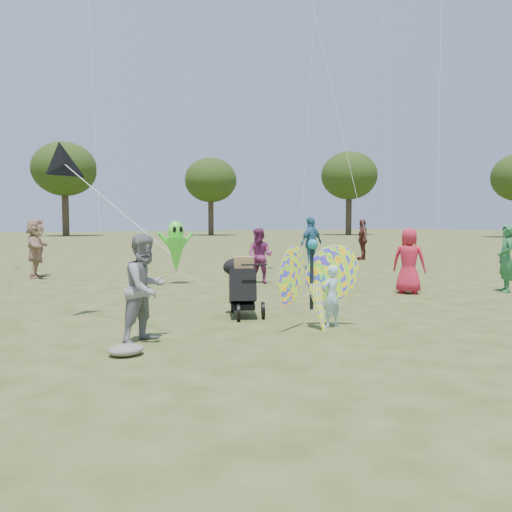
{
  "coord_description": "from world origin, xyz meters",
  "views": [
    {
      "loc": [
        -4.18,
        -6.44,
        1.72
      ],
      "look_at": [
        -0.2,
        1.5,
        1.1
      ],
      "focal_mm": 35.0,
      "sensor_mm": 36.0,
      "label": 1
    }
  ],
  "objects_px": {
    "crowd_a": "(409,261)",
    "butterfly_kite": "(315,285)",
    "crowd_f": "(506,258)",
    "alien_kite": "(176,249)",
    "child_girl": "(331,296)",
    "jogging_stroller": "(241,283)",
    "crowd_d": "(36,248)",
    "adult_man": "(146,288)",
    "crowd_e": "(260,256)",
    "crowd_h": "(363,240)",
    "crowd_c": "(311,243)"
  },
  "relations": [
    {
      "from": "crowd_a",
      "to": "butterfly_kite",
      "type": "height_order",
      "value": "crowd_a"
    },
    {
      "from": "crowd_f",
      "to": "alien_kite",
      "type": "distance_m",
      "value": 8.39
    },
    {
      "from": "child_girl",
      "to": "jogging_stroller",
      "type": "height_order",
      "value": "jogging_stroller"
    },
    {
      "from": "crowd_d",
      "to": "butterfly_kite",
      "type": "relative_size",
      "value": 1.03
    },
    {
      "from": "child_girl",
      "to": "adult_man",
      "type": "bearing_deg",
      "value": -18.9
    },
    {
      "from": "crowd_a",
      "to": "alien_kite",
      "type": "relative_size",
      "value": 0.9
    },
    {
      "from": "crowd_e",
      "to": "crowd_f",
      "type": "xyz_separation_m",
      "value": [
        4.6,
        -4.13,
        0.05
      ]
    },
    {
      "from": "child_girl",
      "to": "adult_man",
      "type": "height_order",
      "value": "adult_man"
    },
    {
      "from": "adult_man",
      "to": "jogging_stroller",
      "type": "bearing_deg",
      "value": -2.73
    },
    {
      "from": "child_girl",
      "to": "crowd_d",
      "type": "relative_size",
      "value": 0.56
    },
    {
      "from": "crowd_h",
      "to": "butterfly_kite",
      "type": "height_order",
      "value": "crowd_h"
    },
    {
      "from": "crowd_d",
      "to": "alien_kite",
      "type": "bearing_deg",
      "value": -126.52
    },
    {
      "from": "child_girl",
      "to": "alien_kite",
      "type": "bearing_deg",
      "value": -96.96
    },
    {
      "from": "crowd_c",
      "to": "crowd_h",
      "type": "relative_size",
      "value": 1.03
    },
    {
      "from": "child_girl",
      "to": "alien_kite",
      "type": "xyz_separation_m",
      "value": [
        -0.57,
        6.46,
        0.47
      ]
    },
    {
      "from": "child_girl",
      "to": "crowd_h",
      "type": "xyz_separation_m",
      "value": [
        9.5,
        11.07,
        0.4
      ]
    },
    {
      "from": "crowd_h",
      "to": "jogging_stroller",
      "type": "relative_size",
      "value": 1.59
    },
    {
      "from": "crowd_c",
      "to": "crowd_h",
      "type": "height_order",
      "value": "crowd_c"
    },
    {
      "from": "crowd_e",
      "to": "alien_kite",
      "type": "height_order",
      "value": "alien_kite"
    },
    {
      "from": "alien_kite",
      "to": "crowd_e",
      "type": "bearing_deg",
      "value": -23.31
    },
    {
      "from": "crowd_d",
      "to": "crowd_e",
      "type": "distance_m",
      "value": 6.96
    },
    {
      "from": "jogging_stroller",
      "to": "crowd_a",
      "type": "bearing_deg",
      "value": 31.61
    },
    {
      "from": "crowd_h",
      "to": "alien_kite",
      "type": "relative_size",
      "value": 1.04
    },
    {
      "from": "adult_man",
      "to": "alien_kite",
      "type": "distance_m",
      "value": 6.55
    },
    {
      "from": "crowd_h",
      "to": "butterfly_kite",
      "type": "relative_size",
      "value": 1.04
    },
    {
      "from": "crowd_f",
      "to": "jogging_stroller",
      "type": "height_order",
      "value": "crowd_f"
    },
    {
      "from": "crowd_d",
      "to": "jogging_stroller",
      "type": "bearing_deg",
      "value": -151.22
    },
    {
      "from": "child_girl",
      "to": "crowd_e",
      "type": "relative_size",
      "value": 0.66
    },
    {
      "from": "adult_man",
      "to": "crowd_a",
      "type": "height_order",
      "value": "crowd_a"
    },
    {
      "from": "crowd_a",
      "to": "crowd_c",
      "type": "xyz_separation_m",
      "value": [
        1.21,
        6.12,
        0.15
      ]
    },
    {
      "from": "adult_man",
      "to": "jogging_stroller",
      "type": "relative_size",
      "value": 1.36
    },
    {
      "from": "crowd_f",
      "to": "crowd_h",
      "type": "bearing_deg",
      "value": -161.88
    },
    {
      "from": "crowd_e",
      "to": "crowd_h",
      "type": "bearing_deg",
      "value": 85.97
    },
    {
      "from": "crowd_c",
      "to": "crowd_e",
      "type": "height_order",
      "value": "crowd_c"
    },
    {
      "from": "crowd_e",
      "to": "crowd_a",
      "type": "bearing_deg",
      "value": -3.64
    },
    {
      "from": "crowd_f",
      "to": "butterfly_kite",
      "type": "relative_size",
      "value": 0.94
    },
    {
      "from": "crowd_a",
      "to": "crowd_c",
      "type": "bearing_deg",
      "value": -48.92
    },
    {
      "from": "crowd_a",
      "to": "alien_kite",
      "type": "bearing_deg",
      "value": 8.83
    },
    {
      "from": "child_girl",
      "to": "crowd_h",
      "type": "relative_size",
      "value": 0.55
    },
    {
      "from": "crowd_f",
      "to": "butterfly_kite",
      "type": "xyz_separation_m",
      "value": [
        -6.47,
        -1.44,
        -0.12
      ]
    },
    {
      "from": "adult_man",
      "to": "crowd_a",
      "type": "relative_size",
      "value": 0.99
    },
    {
      "from": "crowd_d",
      "to": "crowd_f",
      "type": "xyz_separation_m",
      "value": [
        10.04,
        -8.46,
        -0.08
      ]
    },
    {
      "from": "crowd_d",
      "to": "jogging_stroller",
      "type": "relative_size",
      "value": 1.58
    },
    {
      "from": "crowd_a",
      "to": "crowd_e",
      "type": "relative_size",
      "value": 1.02
    },
    {
      "from": "crowd_h",
      "to": "alien_kite",
      "type": "xyz_separation_m",
      "value": [
        -10.07,
        -4.61,
        0.06
      ]
    },
    {
      "from": "crowd_h",
      "to": "butterfly_kite",
      "type": "distance_m",
      "value": 14.83
    },
    {
      "from": "crowd_e",
      "to": "crowd_f",
      "type": "bearing_deg",
      "value": 9.28
    },
    {
      "from": "adult_man",
      "to": "crowd_h",
      "type": "xyz_separation_m",
      "value": [
        12.44,
        10.72,
        0.13
      ]
    },
    {
      "from": "jogging_stroller",
      "to": "butterfly_kite",
      "type": "xyz_separation_m",
      "value": [
        0.59,
        -1.51,
        0.09
      ]
    },
    {
      "from": "child_girl",
      "to": "crowd_d",
      "type": "distance_m",
      "value": 10.63
    }
  ]
}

